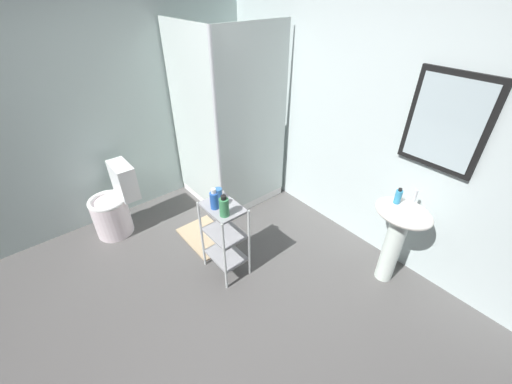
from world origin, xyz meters
TOP-DOWN VIEW (x-y plane):
  - ground_plane at (0.00, 0.00)m, footprint 4.20×4.20m
  - wall_back at (0.01, 1.85)m, footprint 4.20×0.14m
  - wall_left at (-1.85, 0.00)m, footprint 0.10×4.20m
  - shower_stall at (-1.23, 1.19)m, footprint 0.92×0.92m
  - pedestal_sink at (0.73, 1.52)m, footprint 0.46×0.37m
  - sink_faucet at (0.73, 1.64)m, footprint 0.03×0.03m
  - toilet at (-1.48, -0.11)m, footprint 0.37×0.49m
  - storage_cart at (-0.27, 0.46)m, footprint 0.38×0.28m
  - hand_soap_bottle at (0.65, 1.51)m, footprint 0.05×0.05m
  - shampoo_bottle_blue at (-0.30, 0.40)m, footprint 0.07×0.07m
  - body_wash_bottle_green at (-0.17, 0.40)m, footprint 0.08×0.08m
  - rinse_cup at (-0.39, 0.50)m, footprint 0.07×0.07m
  - bath_mat at (-0.78, 0.54)m, footprint 0.60×0.40m

SIDE VIEW (x-z plane):
  - ground_plane at x=0.00m, z-range -0.02..0.00m
  - bath_mat at x=-0.78m, z-range 0.00..0.02m
  - toilet at x=-1.48m, z-range -0.07..0.69m
  - storage_cart at x=-0.27m, z-range 0.07..0.81m
  - shower_stall at x=-1.23m, z-range -0.54..1.46m
  - pedestal_sink at x=0.73m, z-range 0.17..0.98m
  - rinse_cup at x=-0.39m, z-range 0.74..0.84m
  - shampoo_bottle_blue at x=-0.30m, z-range 0.73..0.91m
  - body_wash_bottle_green at x=-0.17m, z-range 0.73..0.92m
  - sink_faucet at x=0.73m, z-range 0.81..0.91m
  - hand_soap_bottle at x=0.65m, z-range 0.80..0.94m
  - wall_left at x=-1.85m, z-range 0.00..2.50m
  - wall_back at x=0.01m, z-range 0.00..2.50m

